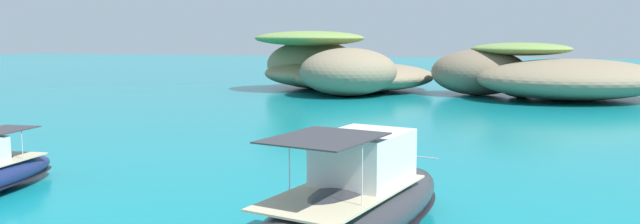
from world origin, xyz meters
name	(u,v)px	position (x,y,z in m)	size (l,w,h in m)	color
islet_large	(339,69)	(-12.30, 59.34, 2.46)	(27.17, 29.53, 7.07)	#9E8966
islet_small	(542,75)	(10.69, 57.00, 2.36)	(28.00, 24.14, 5.74)	#84755B
motorboat_charcoal	(356,205)	(4.22, 8.72, 1.09)	(5.30, 11.38, 3.43)	#2D2D33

